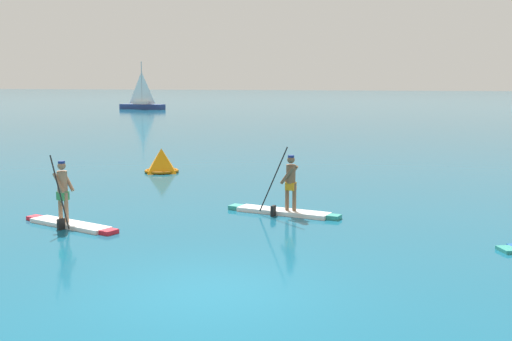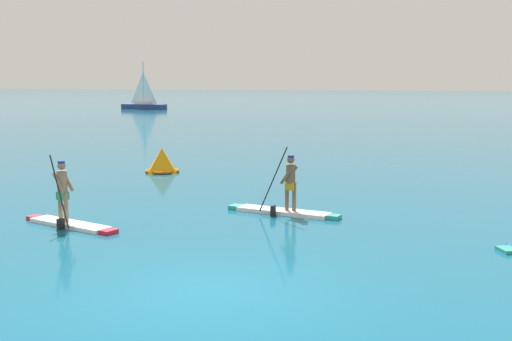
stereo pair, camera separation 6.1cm
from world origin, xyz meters
The scene contains 5 objects.
ground centered at (0.00, 0.00, 0.00)m, with size 440.00×440.00×0.00m, color #145B7A.
paddleboarder_near_left centered at (-5.25, 3.97, 0.38)m, with size 3.13×1.39×1.93m.
paddleboarder_mid_center centered at (-0.14, 6.90, 0.34)m, with size 3.39×1.16×1.99m.
race_marker_buoy centered at (-6.79, 13.66, 0.43)m, with size 1.51×1.51×1.00m.
sailboat_left_horizon centered at (-31.91, 65.95, 0.71)m, with size 6.11×2.08×6.07m.
Camera 2 is at (3.71, -10.48, 3.77)m, focal length 45.00 mm.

